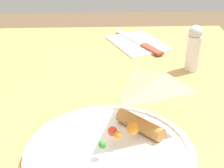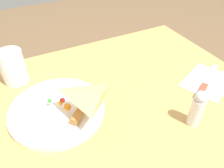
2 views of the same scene
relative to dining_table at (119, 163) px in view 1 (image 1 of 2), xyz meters
name	(u,v)px [view 1 (image 1 of 2)]	position (x,y,z in m)	size (l,w,h in m)	color
dining_table	(119,163)	(0.00, 0.00, 0.00)	(1.01, 0.69, 0.71)	tan
plate_pizza	(112,151)	(-0.12, 0.02, 0.13)	(0.27, 0.27, 0.05)	white
napkin_folded	(138,43)	(0.36, -0.07, 0.12)	(0.20, 0.18, 0.00)	white
butter_knife	(140,43)	(0.35, -0.08, 0.12)	(0.19, 0.12, 0.01)	#99422D
salt_shaker	(194,48)	(0.19, -0.18, 0.17)	(0.03, 0.03, 0.11)	silver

